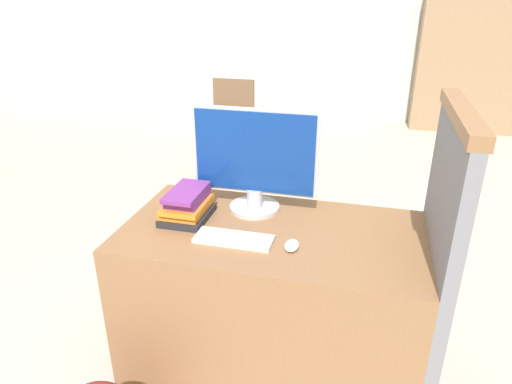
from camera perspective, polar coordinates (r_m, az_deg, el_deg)
name	(u,v)px	position (r m, az deg, el deg)	size (l,w,h in m)	color
wall_back	(353,14)	(6.59, 12.03, 20.93)	(12.00, 0.06, 2.80)	beige
desk	(271,300)	(2.18, 1.87, -13.34)	(1.30, 0.71, 0.74)	#8C603D
carrel_divider	(434,266)	(2.01, 21.36, -8.58)	(0.07, 0.71, 1.32)	slate
monitor	(255,161)	(2.06, -0.18, 3.94)	(0.58, 0.24, 0.48)	#B7B7BC
keyboard	(234,239)	(1.89, -2.80, -5.88)	(0.32, 0.12, 0.02)	silver
mouse	(292,245)	(1.84, 4.49, -6.68)	(0.06, 0.09, 0.03)	white
book_stack	(187,205)	(2.08, -8.61, -1.58)	(0.19, 0.26, 0.14)	#232328
far_chair	(231,118)	(4.78, -3.20, 9.27)	(0.44, 0.44, 0.86)	brown
bookshelf_far	(472,60)	(6.48, 25.39, 14.69)	(1.29, 0.32, 1.79)	#9E7A56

